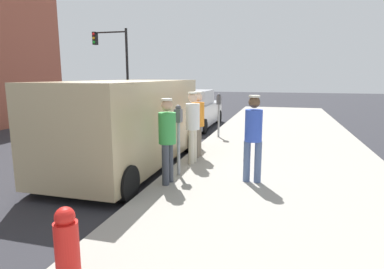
# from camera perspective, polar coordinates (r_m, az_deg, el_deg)

# --- Properties ---
(ground_plane) EXTENTS (80.00, 80.00, 0.00)m
(ground_plane) POSITION_cam_1_polar(r_m,az_deg,el_deg) (8.07, -10.45, -6.17)
(ground_plane) COLOR #2D2D33
(sidewalk_slab) EXTENTS (5.00, 32.00, 0.15)m
(sidewalk_slab) POSITION_cam_1_polar(r_m,az_deg,el_deg) (7.28, 15.42, -7.59)
(sidewalk_slab) COLOR #9E998E
(sidewalk_slab) RESTS_ON ground
(parking_meter_near) EXTENTS (0.14, 0.18, 1.52)m
(parking_meter_near) POSITION_cam_1_polar(r_m,az_deg,el_deg) (6.85, -2.42, 1.20)
(parking_meter_near) COLOR gray
(parking_meter_near) RESTS_ON sidewalk_slab
(parking_meter_far) EXTENTS (0.14, 0.18, 1.52)m
(parking_meter_far) POSITION_cam_1_polar(r_m,az_deg,el_deg) (11.25, 4.76, 4.73)
(parking_meter_far) COLOR gray
(parking_meter_far) RESTS_ON sidewalk_slab
(pedestrian_in_blue) EXTENTS (0.36, 0.34, 1.74)m
(pedestrian_in_blue) POSITION_cam_1_polar(r_m,az_deg,el_deg) (6.48, 10.76, 0.27)
(pedestrian_in_blue) COLOR #4C608C
(pedestrian_in_blue) RESTS_ON sidewalk_slab
(pedestrian_in_orange) EXTENTS (0.34, 0.36, 1.72)m
(pedestrian_in_orange) POSITION_cam_1_polar(r_m,az_deg,el_deg) (8.40, 1.03, 2.59)
(pedestrian_in_orange) COLOR #726656
(pedestrian_in_orange) RESTS_ON sidewalk_slab
(pedestrian_in_white) EXTENTS (0.34, 0.36, 1.74)m
(pedestrian_in_white) POSITION_cam_1_polar(r_m,az_deg,el_deg) (7.81, 0.12, 2.09)
(pedestrian_in_white) COLOR beige
(pedestrian_in_white) RESTS_ON sidewalk_slab
(pedestrian_in_green) EXTENTS (0.34, 0.36, 1.69)m
(pedestrian_in_green) POSITION_cam_1_polar(r_m,az_deg,el_deg) (6.31, -4.38, -0.20)
(pedestrian_in_green) COLOR #383D47
(pedestrian_in_green) RESTS_ON sidewalk_slab
(parked_van) EXTENTS (2.13, 5.20, 2.15)m
(parked_van) POSITION_cam_1_polar(r_m,az_deg,el_deg) (8.07, -11.05, 2.21)
(parked_van) COLOR tan
(parked_van) RESTS_ON ground
(parked_sedan_ahead) EXTENTS (1.97, 4.41, 1.65)m
(parked_sedan_ahead) POSITION_cam_1_polar(r_m,az_deg,el_deg) (14.47, 0.14, 4.28)
(parked_sedan_ahead) COLOR #BCBCC1
(parked_sedan_ahead) RESTS_ON ground
(traffic_light_corner) EXTENTS (2.48, 0.42, 5.20)m
(traffic_light_corner) POSITION_cam_1_polar(r_m,az_deg,el_deg) (21.80, -13.47, 13.31)
(traffic_light_corner) COLOR black
(traffic_light_corner) RESTS_ON ground
(fire_hydrant) EXTENTS (0.24, 0.24, 0.86)m
(fire_hydrant) POSITION_cam_1_polar(r_m,az_deg,el_deg) (3.62, -21.17, -18.34)
(fire_hydrant) COLOR red
(fire_hydrant) RESTS_ON sidewalk_slab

